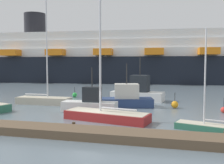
# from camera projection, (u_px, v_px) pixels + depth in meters

# --- Properties ---
(ground_plane) EXTENTS (600.00, 600.00, 0.00)m
(ground_plane) POSITION_uv_depth(u_px,v_px,m) (89.00, 122.00, 21.35)
(ground_plane) COLOR slate
(dock_pier) EXTENTS (25.19, 2.30, 0.69)m
(dock_pier) POSITION_uv_depth(u_px,v_px,m) (67.00, 132.00, 17.11)
(dock_pier) COLOR brown
(dock_pier) RESTS_ON ground_plane
(sailboat_1) EXTENTS (6.65, 1.86, 12.93)m
(sailboat_1) POSITION_uv_depth(u_px,v_px,m) (44.00, 99.00, 30.67)
(sailboat_1) COLOR #BCB29E
(sailboat_1) RESTS_ON ground_plane
(sailboat_2) EXTENTS (4.94, 2.66, 7.39)m
(sailboat_2) POSITION_uv_depth(u_px,v_px,m) (209.00, 126.00, 18.34)
(sailboat_2) COLOR #2D6B51
(sailboat_2) RESTS_ON ground_plane
(sailboat_3) EXTENTS (7.66, 3.59, 11.40)m
(sailboat_3) POSITION_uv_depth(u_px,v_px,m) (106.00, 114.00, 21.76)
(sailboat_3) COLOR maroon
(sailboat_3) RESTS_ON ground_plane
(fishing_boat_0) EXTENTS (7.13, 3.40, 5.78)m
(fishing_boat_0) POSITION_uv_depth(u_px,v_px,m) (138.00, 92.00, 33.64)
(fishing_boat_0) COLOR white
(fishing_boat_0) RESTS_ON ground_plane
(fishing_boat_1) EXTENTS (6.89, 3.85, 4.89)m
(fishing_boat_1) POSITION_uv_depth(u_px,v_px,m) (125.00, 98.00, 28.81)
(fishing_boat_1) COLOR navy
(fishing_boat_1) RESTS_ON ground_plane
(fishing_boat_2) EXTENTS (5.63, 1.78, 4.50)m
(fishing_boat_2) POSITION_uv_depth(u_px,v_px,m) (90.00, 103.00, 25.95)
(fishing_boat_2) COLOR white
(fishing_boat_2) RESTS_ON ground_plane
(channel_buoy_0) EXTENTS (0.78, 0.78, 1.71)m
(channel_buoy_0) POSITION_uv_depth(u_px,v_px,m) (175.00, 105.00, 27.95)
(channel_buoy_0) COLOR orange
(channel_buoy_0) RESTS_ON ground_plane
(channel_buoy_1) EXTENTS (0.59, 0.59, 1.53)m
(channel_buoy_1) POSITION_uv_depth(u_px,v_px,m) (224.00, 110.00, 25.19)
(channel_buoy_1) COLOR red
(channel_buoy_1) RESTS_ON ground_plane
(channel_buoy_2) EXTENTS (0.69, 0.69, 1.51)m
(channel_buoy_2) POSITION_uv_depth(u_px,v_px,m) (75.00, 95.00, 37.19)
(channel_buoy_2) COLOR green
(channel_buoy_2) RESTS_ON ground_plane
(cruise_ship) EXTENTS (122.38, 26.60, 19.31)m
(cruise_ship) POSITION_uv_depth(u_px,v_px,m) (109.00, 60.00, 70.33)
(cruise_ship) COLOR black
(cruise_ship) RESTS_ON ground_plane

